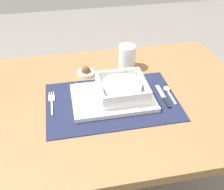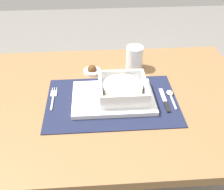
% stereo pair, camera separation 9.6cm
% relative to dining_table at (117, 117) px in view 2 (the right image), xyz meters
% --- Properties ---
extents(dining_table, '(1.01, 0.74, 0.72)m').
position_rel_dining_table_xyz_m(dining_table, '(0.00, 0.00, 0.00)').
color(dining_table, brown).
rests_on(dining_table, ground).
extents(placemat, '(0.46, 0.30, 0.00)m').
position_rel_dining_table_xyz_m(placemat, '(-0.02, -0.03, 0.10)').
color(placemat, '#191E38').
rests_on(placemat, dining_table).
extents(serving_plate, '(0.29, 0.20, 0.02)m').
position_rel_dining_table_xyz_m(serving_plate, '(-0.02, -0.02, 0.11)').
color(serving_plate, white).
rests_on(serving_plate, placemat).
extents(porridge_bowl, '(0.17, 0.17, 0.05)m').
position_rel_dining_table_xyz_m(porridge_bowl, '(0.02, -0.01, 0.14)').
color(porridge_bowl, white).
rests_on(porridge_bowl, serving_plate).
extents(fork, '(0.02, 0.13, 0.00)m').
position_rel_dining_table_xyz_m(fork, '(-0.23, 0.01, 0.10)').
color(fork, silver).
rests_on(fork, placemat).
extents(spoon, '(0.02, 0.11, 0.01)m').
position_rel_dining_table_xyz_m(spoon, '(0.19, -0.01, 0.11)').
color(spoon, silver).
rests_on(spoon, placemat).
extents(butter_knife, '(0.01, 0.14, 0.01)m').
position_rel_dining_table_xyz_m(butter_knife, '(0.17, -0.05, 0.11)').
color(butter_knife, black).
rests_on(butter_knife, placemat).
extents(drinking_glass, '(0.07, 0.07, 0.09)m').
position_rel_dining_table_xyz_m(drinking_glass, '(0.09, 0.20, 0.14)').
color(drinking_glass, white).
rests_on(drinking_glass, dining_table).
extents(condiment_saucer, '(0.07, 0.07, 0.04)m').
position_rel_dining_table_xyz_m(condiment_saucer, '(-0.09, 0.17, 0.11)').
color(condiment_saucer, white).
rests_on(condiment_saucer, dining_table).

